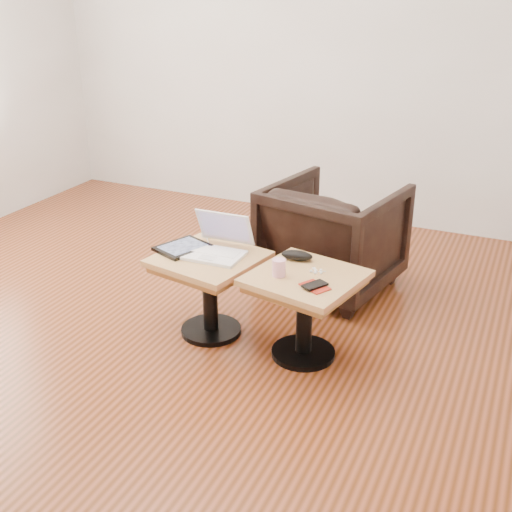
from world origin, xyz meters
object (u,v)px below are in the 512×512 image
at_px(side_table_right, 305,296).
at_px(laptop, 217,246).
at_px(armchair, 333,237).
at_px(side_table_left, 209,276).
at_px(striped_cup, 279,268).

relative_size(side_table_right, laptop, 1.88).
height_order(laptop, armchair, armchair).
relative_size(side_table_right, armchair, 0.80).
relative_size(side_table_left, armchair, 0.79).
height_order(side_table_left, laptop, laptop).
xyz_separation_m(side_table_right, laptop, (-0.53, 0.06, 0.16)).
bearing_deg(side_table_left, laptop, 80.04).
height_order(side_table_right, armchair, armchair).
relative_size(side_table_left, striped_cup, 6.84).
height_order(striped_cup, armchair, armchair).
height_order(side_table_left, armchair, armchair).
xyz_separation_m(side_table_left, side_table_right, (0.55, -0.01, 0.00)).
relative_size(side_table_right, striped_cup, 6.92).
bearing_deg(laptop, armchair, 61.19).
height_order(side_table_right, laptop, laptop).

